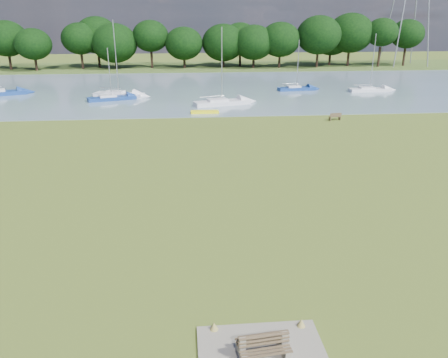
{
  "coord_description": "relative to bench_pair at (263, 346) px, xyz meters",
  "views": [
    {
      "loc": [
        -2.28,
        -25.1,
        10.45
      ],
      "look_at": [
        -0.19,
        -2.0,
        1.76
      ],
      "focal_mm": 35.0,
      "sensor_mm": 36.0,
      "label": 1
    }
  ],
  "objects": [
    {
      "name": "kayak",
      "position": [
        -0.02,
        38.0,
        -0.26
      ],
      "size": [
        3.18,
        0.76,
        0.32
      ],
      "primitive_type": "cube",
      "rotation": [
        0.0,
        0.0,
        0.0
      ],
      "color": "#FFF111",
      "rests_on": "river"
    },
    {
      "name": "sailboat_6",
      "position": [
        14.29,
        53.02,
        0.01
      ],
      "size": [
        5.71,
        2.23,
        7.2
      ],
      "rotation": [
        0.0,
        0.0,
        0.12
      ],
      "color": "navy",
      "rests_on": "river"
    },
    {
      "name": "sailboat_0",
      "position": [
        -11.28,
        49.98,
        0.07
      ],
      "size": [
        7.08,
        3.89,
        9.98
      ],
      "rotation": [
        0.0,
        0.0,
        -0.31
      ],
      "color": "silver",
      "rests_on": "river"
    },
    {
      "name": "concrete_pad",
      "position": [
        -0.0,
        0.0,
        -0.42
      ],
      "size": [
        4.2,
        3.2,
        0.1
      ],
      "primitive_type": "cube",
      "color": "gray",
      "rests_on": "ground"
    },
    {
      "name": "tree_line",
      "position": [
        -9.41,
        82.0,
        5.84
      ],
      "size": [
        124.29,
        8.75,
        10.59
      ],
      "color": "black",
      "rests_on": "far_bank"
    },
    {
      "name": "river",
      "position": [
        -0.0,
        56.0,
        -0.47
      ],
      "size": [
        220.0,
        40.0,
        0.1
      ],
      "primitive_type": "cube",
      "color": "slate",
      "rests_on": "ground"
    },
    {
      "name": "ground",
      "position": [
        -0.0,
        14.0,
        -0.47
      ],
      "size": [
        220.0,
        220.0,
        0.0
      ],
      "primitive_type": "plane",
      "color": "olive"
    },
    {
      "name": "sailboat_1",
      "position": [
        -11.87,
        47.33,
        -0.0
      ],
      "size": [
        6.35,
        3.7,
        6.59
      ],
      "rotation": [
        0.0,
        0.0,
        0.35
      ],
      "color": "navy",
      "rests_on": "river"
    },
    {
      "name": "bench_pair",
      "position": [
        0.0,
        0.0,
        0.0
      ],
      "size": [
        1.77,
        1.16,
        0.9
      ],
      "rotation": [
        0.0,
        0.0,
        0.11
      ],
      "color": "gray",
      "rests_on": "concrete_pad"
    },
    {
      "name": "far_bank",
      "position": [
        -0.0,
        86.0,
        -0.47
      ],
      "size": [
        220.0,
        20.0,
        0.4
      ],
      "primitive_type": "cube",
      "color": "#4C6626",
      "rests_on": "ground"
    },
    {
      "name": "riverbank_bench",
      "position": [
        13.62,
        33.36,
        -0.06
      ],
      "size": [
        1.37,
        0.61,
        0.81
      ],
      "rotation": [
        0.0,
        0.0,
        0.17
      ],
      "color": "brown",
      "rests_on": "ground"
    },
    {
      "name": "sailboat_4",
      "position": [
        24.75,
        51.13,
        -0.01
      ],
      "size": [
        6.07,
        1.8,
        8.06
      ],
      "rotation": [
        0.0,
        0.0,
        0.02
      ],
      "color": "silver",
      "rests_on": "river"
    },
    {
      "name": "sailboat_2",
      "position": [
        2.26,
        42.82,
        0.05
      ],
      "size": [
        7.26,
        3.74,
        9.19
      ],
      "rotation": [
        0.0,
        0.0,
        0.27
      ],
      "color": "silver",
      "rests_on": "river"
    }
  ]
}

